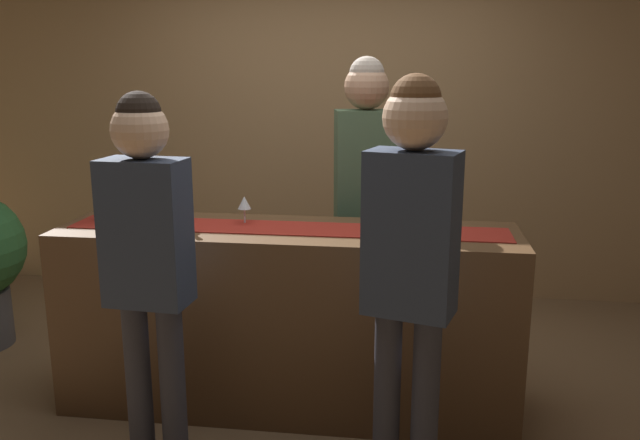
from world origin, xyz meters
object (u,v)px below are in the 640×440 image
object	(u,v)px
wine_glass_near_customer	(244,204)
wine_glass_mid_counter	(423,215)
bartender	(365,177)
customer_sipping	(411,248)
customer_browsing	(147,247)
wine_bottle_amber	(176,202)
wine_bottle_clear	(101,200)

from	to	relation	value
wine_glass_near_customer	wine_glass_mid_counter	distance (m)	0.91
bartender	customer_sipping	xyz separation A→B (m)	(0.26, -1.26, -0.06)
wine_glass_mid_counter	customer_browsing	xyz separation A→B (m)	(-1.14, -0.56, -0.04)
wine_bottle_amber	wine_glass_near_customer	world-z (taller)	wine_bottle_amber
wine_bottle_amber	customer_sipping	xyz separation A→B (m)	(1.20, -0.73, 0.00)
wine_glass_near_customer	wine_glass_mid_counter	xyz separation A→B (m)	(0.90, -0.15, 0.00)
wine_glass_near_customer	customer_browsing	bearing A→B (deg)	-108.26
wine_bottle_amber	customer_sipping	distance (m)	1.40
wine_bottle_amber	wine_glass_mid_counter	xyz separation A→B (m)	(1.25, -0.12, -0.01)
wine_bottle_clear	wine_bottle_amber	size ratio (longest dim) A/B	1.00
bartender	wine_bottle_clear	bearing A→B (deg)	9.58
wine_bottle_clear	wine_glass_mid_counter	world-z (taller)	wine_bottle_clear
customer_sipping	customer_browsing	size ratio (longest dim) A/B	1.04
customer_sipping	customer_browsing	bearing A→B (deg)	-166.57
wine_glass_near_customer	customer_browsing	distance (m)	0.75
customer_browsing	customer_sipping	bearing A→B (deg)	1.91
wine_bottle_amber	customer_browsing	bearing A→B (deg)	-80.15
wine_glass_mid_counter	customer_sipping	bearing A→B (deg)	-95.37
wine_glass_mid_counter	bartender	world-z (taller)	bartender
wine_bottle_amber	wine_glass_mid_counter	world-z (taller)	wine_bottle_amber
wine_glass_mid_counter	customer_sipping	size ratio (longest dim) A/B	0.08
wine_bottle_clear	wine_glass_near_customer	distance (m)	0.75
wine_glass_near_customer	customer_browsing	xyz separation A→B (m)	(-0.23, -0.71, -0.04)
customer_sipping	customer_browsing	xyz separation A→B (m)	(-1.08, 0.05, -0.05)
wine_bottle_amber	customer_browsing	size ratio (longest dim) A/B	0.18
wine_bottle_amber	wine_glass_near_customer	xyz separation A→B (m)	(0.35, 0.03, -0.01)
wine_glass_mid_counter	customer_browsing	distance (m)	1.27
wine_glass_mid_counter	bartender	bearing A→B (deg)	116.01
wine_bottle_amber	bartender	size ratio (longest dim) A/B	0.17
bartender	customer_sipping	world-z (taller)	bartender
wine_glass_mid_counter	customer_browsing	world-z (taller)	customer_browsing
wine_bottle_clear	customer_browsing	size ratio (longest dim) A/B	0.18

